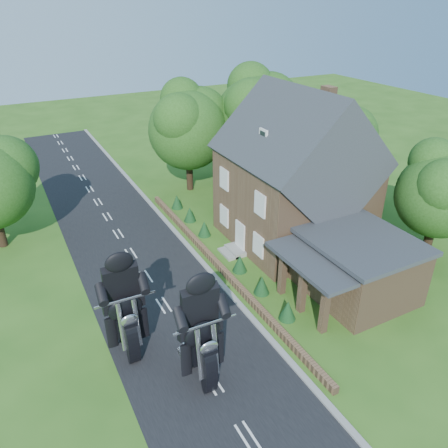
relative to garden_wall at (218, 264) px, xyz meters
name	(u,v)px	position (x,y,z in m)	size (l,w,h in m)	color
ground	(186,340)	(-4.30, -5.00, -0.20)	(120.00, 120.00, 0.00)	#2E5A19
road	(186,340)	(-4.30, -5.00, -0.19)	(7.00, 80.00, 0.02)	black
kerb	(250,316)	(-0.65, -5.00, -0.14)	(0.30, 80.00, 0.12)	gray
garden_wall	(218,264)	(0.00, 0.00, 0.00)	(0.30, 22.00, 0.40)	brown
house	(295,179)	(6.19, 1.00, 4.14)	(9.54, 8.64, 10.24)	brown
annex	(356,266)	(5.57, -5.80, 1.57)	(7.05, 5.94, 3.44)	brown
tree_annex_side	(444,187)	(12.83, -4.90, 4.49)	(5.64, 5.20, 7.48)	black
tree_house_right	(343,142)	(12.35, 3.62, 4.99)	(6.51, 6.00, 8.40)	black
tree_behind_house	(262,111)	(9.88, 11.14, 6.03)	(7.81, 7.20, 10.08)	black
tree_behind_left	(192,122)	(3.86, 12.13, 5.53)	(6.94, 6.40, 9.16)	black
shrub_a	(288,310)	(1.00, -6.00, 0.35)	(0.90, 0.90, 1.10)	#103516
shrub_b	(262,285)	(1.00, -3.50, 0.35)	(0.90, 0.90, 1.10)	#103516
shrub_c	(240,263)	(1.00, -1.00, 0.35)	(0.90, 0.90, 1.10)	#103516
shrub_d	(204,228)	(1.00, 4.00, 0.35)	(0.90, 0.90, 1.10)	#103516
shrub_e	(190,214)	(1.00, 6.50, 0.35)	(0.90, 0.90, 1.10)	#103516
shrub_f	(177,202)	(1.00, 9.00, 0.35)	(0.90, 0.90, 1.10)	#103516
motorcycle_lead	(201,364)	(-4.62, -7.58, 0.65)	(0.46, 1.83, 1.70)	black
motorcycle_follow	(128,338)	(-6.93, -4.49, 0.63)	(0.45, 1.79, 1.67)	black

